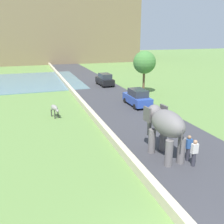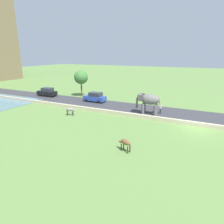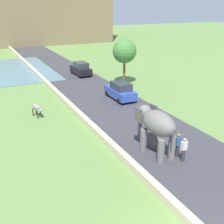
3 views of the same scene
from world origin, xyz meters
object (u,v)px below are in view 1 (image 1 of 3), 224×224
Objects in this scene: car_blue at (137,98)px; cow_grey at (55,108)px; car_black at (105,80)px; elephant at (165,125)px; person_beside_elephant at (188,148)px; person_trailing at (194,153)px.

cow_grey is at bearing -173.14° from car_blue.
car_blue is at bearing 6.86° from cow_grey.
car_black is (0.00, 11.36, 0.00)m from car_blue.
elephant is 1.84m from person_beside_elephant.
cow_grey is (-5.37, 9.71, -1.20)m from elephant.
car_black is at bearing 89.99° from car_blue.
car_blue is at bearing -90.01° from car_black.
person_beside_elephant is 0.40× the size of car_black.
car_blue is 8.60m from cow_grey.
elephant is at bearing 137.39° from person_beside_elephant.
car_black reaches higher than cow_grey.
person_trailing is at bearing -96.67° from person_beside_elephant.
elephant is 2.16× the size of person_beside_elephant.
car_blue is (3.17, 10.73, -1.14)m from elephant.
car_blue reaches higher than person_trailing.
car_blue is at bearing 79.75° from person_beside_elephant.
person_trailing is at bearing -95.28° from car_black.
elephant is 2.16× the size of person_trailing.
person_beside_elephant is 0.41× the size of car_blue.
person_trailing is (0.98, -1.60, -1.16)m from elephant.
car_black is at bearing 81.84° from elephant.
person_trailing is 12.97m from cow_grey.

